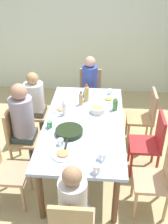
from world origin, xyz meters
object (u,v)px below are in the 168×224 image
object	(u,v)px
chair_4	(19,135)
chair_6	(31,110)
chair_2	(90,92)
plate_0	(108,100)
bottle_2	(115,104)
person_6	(36,100)
cup_5	(50,125)
person_2	(90,84)
bottle_0	(87,93)
person_4	(23,120)
cup_1	(110,92)
cup_3	(61,142)
person_0	(73,206)
chair_1	(3,168)
chair_7	(159,177)
bottle_3	(64,108)
serving_pan	(69,132)
cup_0	(97,169)
chair_3	(151,141)
bottle_1	(81,99)
bowl_0	(98,109)
cup_2	(86,94)
plate_1	(61,110)
cup_4	(102,156)
dining_table	(84,127)
plate_2	(63,154)

from	to	relation	value
chair_4	chair_6	bearing A→B (deg)	180.00
chair_2	plate_0	size ratio (longest dim) A/B	4.47
chair_6	bottle_2	distance (m)	1.39
person_6	cup_5	bearing A→B (deg)	24.99
person_2	bottle_0	distance (m)	0.73
plate_0	bottle_2	world-z (taller)	bottle_2
person_4	cup_1	distance (m)	1.40
cup_3	person_0	bearing A→B (deg)	16.48
chair_1	chair_6	world-z (taller)	same
cup_3	chair_2	bearing A→B (deg)	172.93
chair_7	cup_1	size ratio (longest dim) A/B	8.32
chair_6	cup_5	distance (m)	0.99
person_2	bottle_3	distance (m)	1.17
person_4	serving_pan	distance (m)	0.70
cup_0	cup_3	bearing A→B (deg)	-134.28
person_2	chair_3	world-z (taller)	person_2
person_2	serving_pan	distance (m)	1.56
person_0	person_6	world-z (taller)	person_0
chair_6	cup_3	distance (m)	1.36
chair_7	plate_0	size ratio (longest dim) A/B	4.47
bottle_1	person_6	bearing A→B (deg)	-106.33
bowl_0	cup_1	distance (m)	0.58
person_2	person_4	xyz separation A→B (m)	(1.28, -0.80, 0.07)
chair_4	person_2	bearing A→B (deg)	145.01
person_4	bottle_2	world-z (taller)	person_4
cup_2	chair_2	bearing A→B (deg)	177.80
serving_pan	cup_1	size ratio (longest dim) A/B	4.75
bowl_0	bottle_1	world-z (taller)	bottle_1
plate_1	cup_3	xyz separation A→B (m)	(0.76, 0.11, 0.02)
cup_4	cup_5	bearing A→B (deg)	-129.37
chair_2	dining_table	bearing A→B (deg)	0.00
chair_6	person_6	bearing A→B (deg)	90.00
chair_4	bowl_0	size ratio (longest dim) A/B	4.49
chair_2	cup_1	world-z (taller)	chair_2
person_4	cup_2	distance (m)	1.05
plate_2	cup_1	xyz separation A→B (m)	(-1.48, 0.52, 0.02)
cup_1	bottle_0	size ratio (longest dim) A/B	0.42
dining_table	chair_1	xyz separation A→B (m)	(0.66, -0.89, -0.18)
person_0	person_2	size ratio (longest dim) A/B	0.98
bowl_0	bottle_1	size ratio (longest dim) A/B	0.98
cup_0	person_4	bearing A→B (deg)	-132.34
bottle_0	chair_4	bearing A→B (deg)	-57.14
dining_table	bottle_2	bearing A→B (deg)	129.54
person_6	chair_1	bearing A→B (deg)	-3.97
chair_4	plate_1	world-z (taller)	chair_4
chair_3	chair_7	world-z (taller)	same
cup_0	bottle_0	bearing A→B (deg)	-172.19
chair_7	plate_1	xyz separation A→B (m)	(-0.92, -1.24, 0.27)
chair_2	person_4	distance (m)	1.61
cup_1	person_2	bearing A→B (deg)	-143.79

